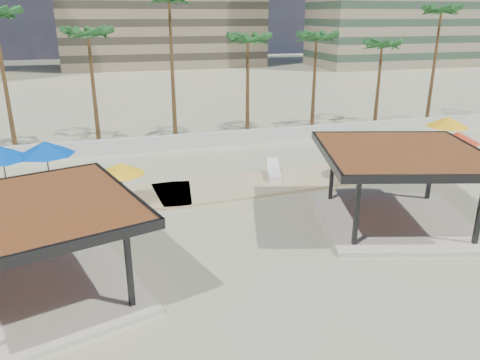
% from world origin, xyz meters
% --- Properties ---
extents(ground, '(200.00, 200.00, 0.00)m').
position_xyz_m(ground, '(0.00, 0.00, 0.00)').
color(ground, tan).
rests_on(ground, ground).
extents(promenade, '(44.45, 7.97, 0.24)m').
position_xyz_m(promenade, '(2.00, 7.67, 0.06)').
color(promenade, '#C6B284').
rests_on(promenade, ground).
extents(boundary_wall, '(56.00, 0.30, 1.20)m').
position_xyz_m(boundary_wall, '(0.00, 16.00, 0.60)').
color(boundary_wall, silver).
rests_on(boundary_wall, ground).
extents(pavilion_central, '(9.10, 9.10, 3.75)m').
position_xyz_m(pavilion_central, '(4.94, -0.10, 2.24)').
color(pavilion_central, beige).
rests_on(pavilion_central, ground).
extents(pavilion_west, '(8.91, 8.91, 3.63)m').
position_xyz_m(pavilion_west, '(-11.28, -2.18, 2.16)').
color(pavilion_west, beige).
rests_on(pavilion_west, ground).
extents(umbrella_a, '(3.55, 3.55, 2.86)m').
position_xyz_m(umbrella_a, '(-11.77, 9.20, 2.64)').
color(umbrella_a, beige).
rests_on(umbrella_a, promenade).
extents(umbrella_b, '(3.14, 3.14, 2.27)m').
position_xyz_m(umbrella_b, '(-7.84, 5.80, 2.13)').
color(umbrella_b, beige).
rests_on(umbrella_b, promenade).
extents(umbrella_c, '(3.05, 3.05, 2.49)m').
position_xyz_m(umbrella_c, '(13.26, 5.80, 2.32)').
color(umbrella_c, beige).
rests_on(umbrella_c, promenade).
extents(umbrella_d, '(2.91, 2.91, 2.53)m').
position_xyz_m(umbrella_d, '(7.10, 5.80, 2.35)').
color(umbrella_d, beige).
rests_on(umbrella_d, promenade).
extents(umbrella_e, '(3.86, 3.86, 2.67)m').
position_xyz_m(umbrella_e, '(15.23, 9.20, 2.48)').
color(umbrella_e, beige).
rests_on(umbrella_e, promenade).
extents(umbrella_f, '(3.89, 3.89, 2.75)m').
position_xyz_m(umbrella_f, '(-14.05, 9.20, 2.55)').
color(umbrella_f, beige).
rests_on(umbrella_f, promenade).
extents(lounger_a, '(1.33, 2.09, 0.75)m').
position_xyz_m(lounger_a, '(-9.83, 7.14, 0.36)').
color(lounger_a, white).
rests_on(lounger_a, promenade).
extents(lounger_b, '(1.31, 2.45, 0.88)m').
position_xyz_m(lounger_b, '(1.45, 7.71, 0.39)').
color(lounger_b, white).
rests_on(lounger_b, promenade).
extents(lounger_c, '(1.30, 1.98, 0.72)m').
position_xyz_m(lounger_c, '(16.09, 8.69, 0.35)').
color(lounger_c, white).
rests_on(lounger_c, promenade).
extents(palm_c, '(3.00, 3.00, 9.36)m').
position_xyz_m(palm_c, '(-9.00, 18.10, 8.19)').
color(palm_c, brown).
rests_on(palm_c, ground).
extents(palm_d, '(3.00, 3.00, 11.70)m').
position_xyz_m(palm_d, '(-3.00, 18.90, 10.37)').
color(palm_d, brown).
rests_on(palm_d, ground).
extents(palm_e, '(3.00, 3.00, 8.77)m').
position_xyz_m(palm_e, '(3.00, 18.40, 7.64)').
color(palm_e, brown).
rests_on(palm_e, ground).
extents(palm_f, '(3.00, 3.00, 8.85)m').
position_xyz_m(palm_f, '(9.00, 18.60, 7.72)').
color(palm_f, brown).
rests_on(palm_f, ground).
extents(palm_g, '(3.00, 3.00, 8.18)m').
position_xyz_m(palm_g, '(15.00, 18.20, 7.08)').
color(palm_g, brown).
rests_on(palm_g, ground).
extents(palm_h, '(3.00, 3.00, 10.96)m').
position_xyz_m(palm_h, '(21.00, 18.80, 9.69)').
color(palm_h, brown).
rests_on(palm_h, ground).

